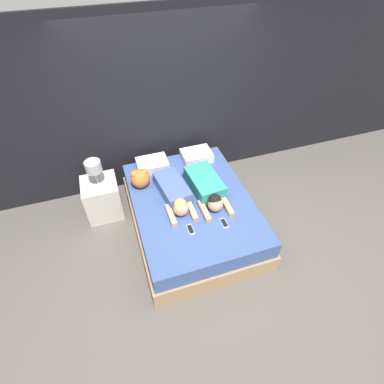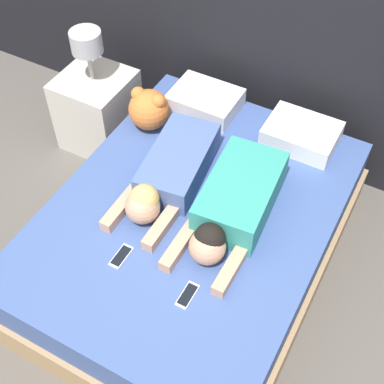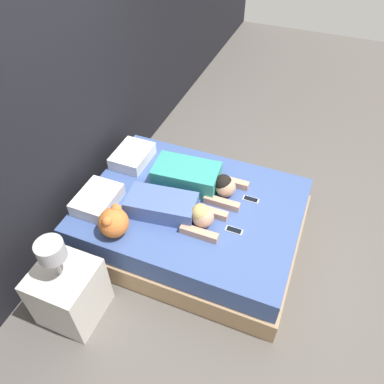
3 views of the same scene
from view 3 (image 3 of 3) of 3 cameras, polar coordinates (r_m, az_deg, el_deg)
name	(u,v)px [view 3 (image 3 of 3)]	position (r m, az deg, el deg)	size (l,w,h in m)	color
ground_plane	(192,237)	(4.00, 0.00, -6.82)	(12.00, 12.00, 0.00)	#5B5651
wall_back	(68,107)	(3.64, -18.42, 12.14)	(12.00, 0.06, 2.60)	black
bed	(192,221)	(3.80, 0.00, -4.43)	(1.61, 2.12, 0.52)	tan
pillow_head_left	(97,199)	(3.66, -14.22, -1.10)	(0.45, 0.34, 0.13)	white
pillow_head_right	(132,156)	(4.07, -9.06, 5.45)	(0.45, 0.34, 0.13)	white
person_left	(174,209)	(3.43, -2.76, -2.57)	(0.41, 0.94, 0.23)	#4C66A5
person_right	(196,178)	(3.70, 0.55, 2.11)	(0.42, 0.94, 0.23)	teal
cell_phone_left	(234,230)	(3.40, 6.41, -5.81)	(0.06, 0.16, 0.01)	silver
cell_phone_right	(251,199)	(3.68, 8.94, -1.12)	(0.06, 0.16, 0.01)	silver
plush_toy	(114,222)	(3.33, -11.87, -4.50)	(0.27, 0.27, 0.28)	orange
nightstand	(69,291)	(3.42, -18.29, -14.11)	(0.49, 0.49, 0.97)	beige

